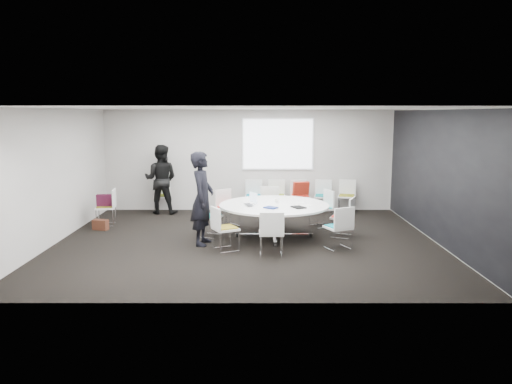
{
  "coord_description": "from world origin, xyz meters",
  "views": [
    {
      "loc": [
        0.21,
        -10.33,
        2.71
      ],
      "look_at": [
        0.2,
        0.4,
        1.0
      ],
      "focal_mm": 35.0,
      "sensor_mm": 36.0,
      "label": 1
    }
  ],
  "objects_px": {
    "person_main": "(202,198)",
    "maroon_bag": "(105,200)",
    "conference_table": "(274,212)",
    "chair_ring_a": "(343,225)",
    "chair_person_back": "(163,202)",
    "chair_ring_e": "(209,224)",
    "brown_bag": "(100,225)",
    "chair_ring_d": "(228,215)",
    "chair_ring_g": "(271,242)",
    "chair_back_d": "(323,202)",
    "chair_back_b": "(277,202)",
    "chair_ring_b": "(322,215)",
    "cup": "(277,201)",
    "chair_ring_c": "(269,212)",
    "chair_back_c": "(300,202)",
    "person_back": "(161,179)",
    "chair_spare_left": "(107,214)",
    "chair_ring_h": "(338,236)",
    "chair_back_a": "(254,202)",
    "laptop": "(251,205)",
    "chair_back_e": "(346,202)",
    "chair_ring_f": "(225,237)"
  },
  "relations": [
    {
      "from": "chair_ring_h",
      "to": "cup",
      "type": "distance_m",
      "value": 1.77
    },
    {
      "from": "chair_spare_left",
      "to": "cup",
      "type": "height_order",
      "value": "chair_spare_left"
    },
    {
      "from": "person_main",
      "to": "maroon_bag",
      "type": "xyz_separation_m",
      "value": [
        -2.55,
        1.76,
        -0.35
      ]
    },
    {
      "from": "chair_ring_h",
      "to": "person_main",
      "type": "bearing_deg",
      "value": 147.68
    },
    {
      "from": "chair_ring_b",
      "to": "chair_ring_c",
      "type": "height_order",
      "value": "same"
    },
    {
      "from": "chair_person_back",
      "to": "chair_ring_h",
      "type": "bearing_deg",
      "value": 129.93
    },
    {
      "from": "conference_table",
      "to": "brown_bag",
      "type": "xyz_separation_m",
      "value": [
        -4.04,
        0.66,
        -0.44
      ]
    },
    {
      "from": "chair_ring_g",
      "to": "maroon_bag",
      "type": "xyz_separation_m",
      "value": [
        -3.94,
        2.61,
        0.34
      ]
    },
    {
      "from": "conference_table",
      "to": "chair_person_back",
      "type": "xyz_separation_m",
      "value": [
        -2.97,
        2.78,
        -0.28
      ]
    },
    {
      "from": "chair_back_c",
      "to": "person_back",
      "type": "xyz_separation_m",
      "value": [
        -3.78,
        -0.14,
        0.66
      ]
    },
    {
      "from": "chair_ring_c",
      "to": "chair_back_e",
      "type": "height_order",
      "value": "same"
    },
    {
      "from": "chair_ring_a",
      "to": "chair_ring_d",
      "type": "height_order",
      "value": "same"
    },
    {
      "from": "chair_ring_e",
      "to": "chair_back_e",
      "type": "relative_size",
      "value": 1.0
    },
    {
      "from": "chair_person_back",
      "to": "person_back",
      "type": "bearing_deg",
      "value": 82.53
    },
    {
      "from": "chair_ring_a",
      "to": "cup",
      "type": "relative_size",
      "value": 9.78
    },
    {
      "from": "laptop",
      "to": "cup",
      "type": "height_order",
      "value": "cup"
    },
    {
      "from": "conference_table",
      "to": "chair_back_c",
      "type": "xyz_separation_m",
      "value": [
        0.81,
        2.75,
        -0.28
      ]
    },
    {
      "from": "chair_ring_c",
      "to": "brown_bag",
      "type": "height_order",
      "value": "chair_ring_c"
    },
    {
      "from": "chair_ring_a",
      "to": "chair_ring_b",
      "type": "bearing_deg",
      "value": 41.92
    },
    {
      "from": "chair_ring_e",
      "to": "person_back",
      "type": "xyz_separation_m",
      "value": [
        -1.54,
        2.59,
        0.66
      ]
    },
    {
      "from": "chair_ring_e",
      "to": "cup",
      "type": "relative_size",
      "value": 9.78
    },
    {
      "from": "chair_ring_d",
      "to": "chair_ring_g",
      "type": "xyz_separation_m",
      "value": [
        0.97,
        -2.5,
        0.0
      ]
    },
    {
      "from": "chair_back_b",
      "to": "maroon_bag",
      "type": "height_order",
      "value": "chair_back_b"
    },
    {
      "from": "chair_back_b",
      "to": "chair_spare_left",
      "type": "bearing_deg",
      "value": 20.97
    },
    {
      "from": "laptop",
      "to": "brown_bag",
      "type": "xyz_separation_m",
      "value": [
        -3.53,
        0.78,
        -0.62
      ]
    },
    {
      "from": "brown_bag",
      "to": "chair_spare_left",
      "type": "bearing_deg",
      "value": 89.2
    },
    {
      "from": "chair_ring_e",
      "to": "chair_spare_left",
      "type": "xyz_separation_m",
      "value": [
        -2.6,
        1.12,
        0.0
      ]
    },
    {
      "from": "person_back",
      "to": "chair_person_back",
      "type": "bearing_deg",
      "value": -84.82
    },
    {
      "from": "conference_table",
      "to": "chair_spare_left",
      "type": "relative_size",
      "value": 2.72
    },
    {
      "from": "chair_spare_left",
      "to": "person_back",
      "type": "relative_size",
      "value": 0.47
    },
    {
      "from": "chair_ring_b",
      "to": "laptop",
      "type": "distance_m",
      "value": 2.08
    },
    {
      "from": "chair_back_d",
      "to": "cup",
      "type": "height_order",
      "value": "chair_back_d"
    },
    {
      "from": "chair_back_d",
      "to": "brown_bag",
      "type": "bearing_deg",
      "value": 31.26
    },
    {
      "from": "laptop",
      "to": "cup",
      "type": "distance_m",
      "value": 0.67
    },
    {
      "from": "chair_ring_h",
      "to": "person_back",
      "type": "distance_m",
      "value": 5.6
    },
    {
      "from": "chair_ring_d",
      "to": "chair_person_back",
      "type": "height_order",
      "value": "same"
    },
    {
      "from": "chair_spare_left",
      "to": "maroon_bag",
      "type": "xyz_separation_m",
      "value": [
        -0.02,
        -0.0,
        0.34
      ]
    },
    {
      "from": "conference_table",
      "to": "chair_person_back",
      "type": "relative_size",
      "value": 2.72
    },
    {
      "from": "chair_ring_a",
      "to": "chair_person_back",
      "type": "height_order",
      "value": "same"
    },
    {
      "from": "chair_ring_g",
      "to": "chair_back_a",
      "type": "xyz_separation_m",
      "value": [
        -0.36,
        4.22,
        0.0
      ]
    },
    {
      "from": "chair_ring_c",
      "to": "chair_ring_d",
      "type": "distance_m",
      "value": 1.08
    },
    {
      "from": "chair_ring_b",
      "to": "chair_back_d",
      "type": "height_order",
      "value": "same"
    },
    {
      "from": "chair_ring_e",
      "to": "brown_bag",
      "type": "xyz_separation_m",
      "value": [
        -2.61,
        0.63,
        -0.16
      ]
    },
    {
      "from": "chair_ring_g",
      "to": "chair_person_back",
      "type": "distance_m",
      "value": 5.12
    },
    {
      "from": "chair_back_d",
      "to": "chair_back_e",
      "type": "bearing_deg",
      "value": -167.93
    },
    {
      "from": "chair_ring_g",
      "to": "chair_ring_d",
      "type": "bearing_deg",
      "value": 110.17
    },
    {
      "from": "person_back",
      "to": "maroon_bag",
      "type": "distance_m",
      "value": 1.85
    },
    {
      "from": "conference_table",
      "to": "chair_ring_a",
      "type": "xyz_separation_m",
      "value": [
        1.51,
        -0.01,
        -0.28
      ]
    },
    {
      "from": "chair_ring_f",
      "to": "brown_bag",
      "type": "distance_m",
      "value": 3.5
    },
    {
      "from": "chair_ring_c",
      "to": "chair_person_back",
      "type": "relative_size",
      "value": 1.0
    }
  ]
}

